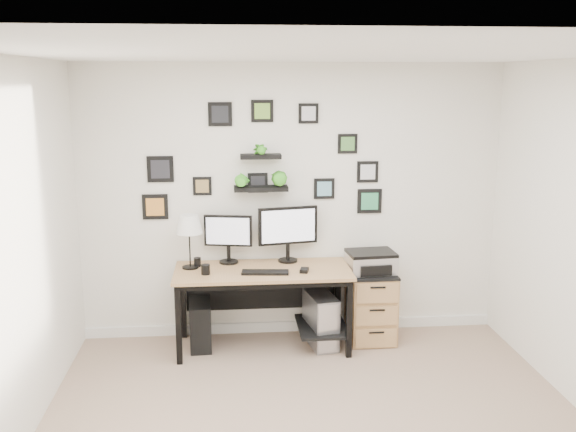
{
  "coord_description": "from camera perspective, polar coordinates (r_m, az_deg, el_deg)",
  "views": [
    {
      "loc": [
        -0.59,
        -3.97,
        2.44
      ],
      "look_at": [
        -0.05,
        1.83,
        1.2
      ],
      "focal_mm": 40.0,
      "sensor_mm": 36.0,
      "label": 1
    }
  ],
  "objects": [
    {
      "name": "monitor_left",
      "position": [
        6.0,
        -5.34,
        -1.72
      ],
      "size": [
        0.45,
        0.21,
        0.46
      ],
      "color": "black",
      "rests_on": "desk"
    },
    {
      "name": "desk",
      "position": [
        5.93,
        -1.93,
        -5.8
      ],
      "size": [
        1.6,
        0.7,
        0.75
      ],
      "color": "tan",
      "rests_on": "ground"
    },
    {
      "name": "file_cabinet",
      "position": [
        6.21,
        7.37,
        -7.89
      ],
      "size": [
        0.43,
        0.53,
        0.67
      ],
      "color": "tan",
      "rests_on": "ground"
    },
    {
      "name": "mouse",
      "position": [
        5.77,
        1.46,
        -4.84
      ],
      "size": [
        0.1,
        0.12,
        0.03
      ],
      "primitive_type": "cube",
      "rotation": [
        0.0,
        0.0,
        -0.26
      ],
      "color": "black",
      "rests_on": "desk"
    },
    {
      "name": "printer",
      "position": [
        6.07,
        7.39,
        -4.05
      ],
      "size": [
        0.46,
        0.38,
        0.2
      ],
      "color": "silver",
      "rests_on": "file_cabinet"
    },
    {
      "name": "mug",
      "position": [
        5.74,
        -7.34,
        -4.73
      ],
      "size": [
        0.08,
        0.08,
        0.09
      ],
      "primitive_type": "cylinder",
      "color": "black",
      "rests_on": "desk"
    },
    {
      "name": "monitor_right",
      "position": [
        6.01,
        -0.0,
        -1.2
      ],
      "size": [
        0.56,
        0.21,
        0.53
      ],
      "color": "black",
      "rests_on": "desk"
    },
    {
      "name": "room",
      "position": [
        6.44,
        0.36,
        -9.75
      ],
      "size": [
        4.0,
        4.0,
        4.0
      ],
      "color": "tan",
      "rests_on": "ground"
    },
    {
      "name": "pc_tower_black",
      "position": [
        6.09,
        -7.8,
        -9.51
      ],
      "size": [
        0.22,
        0.44,
        0.43
      ],
      "primitive_type": "cube",
      "rotation": [
        0.0,
        0.0,
        0.06
      ],
      "color": "black",
      "rests_on": "ground"
    },
    {
      "name": "pen_cup",
      "position": [
        5.99,
        -8.06,
        -4.08
      ],
      "size": [
        0.07,
        0.07,
        0.08
      ],
      "primitive_type": "cylinder",
      "color": "black",
      "rests_on": "desk"
    },
    {
      "name": "wall_decor",
      "position": [
        5.96,
        -2.22,
        4.35
      ],
      "size": [
        2.27,
        0.18,
        1.1
      ],
      "color": "black",
      "rests_on": "ground"
    },
    {
      "name": "pc_tower_grey",
      "position": [
        6.08,
        2.93,
        -9.17
      ],
      "size": [
        0.3,
        0.52,
        0.49
      ],
      "color": "gray",
      "rests_on": "ground"
    },
    {
      "name": "table_lamp",
      "position": [
        5.86,
        -8.79,
        -0.85
      ],
      "size": [
        0.24,
        0.24,
        0.5
      ],
      "color": "black",
      "rests_on": "desk"
    },
    {
      "name": "keyboard",
      "position": [
        5.73,
        -2.04,
        -5.02
      ],
      "size": [
        0.43,
        0.17,
        0.02
      ],
      "primitive_type": "cube",
      "rotation": [
        0.0,
        0.0,
        -0.1
      ],
      "color": "black",
      "rests_on": "desk"
    }
  ]
}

